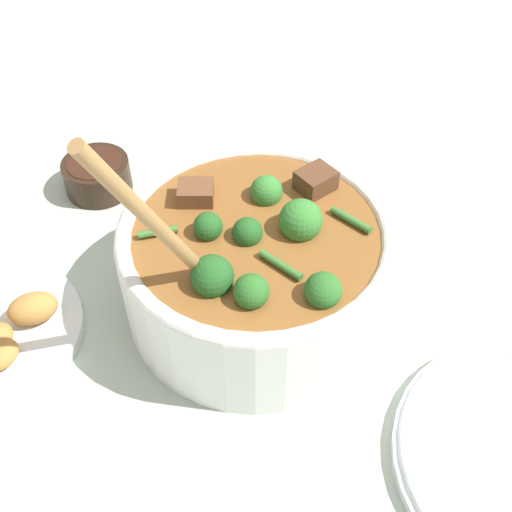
{
  "coord_description": "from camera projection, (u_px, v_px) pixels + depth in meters",
  "views": [
    {
      "loc": [
        -0.08,
        0.42,
        0.52
      ],
      "look_at": [
        0.0,
        0.0,
        0.07
      ],
      "focal_mm": 45.0,
      "sensor_mm": 36.0,
      "label": 1
    }
  ],
  "objects": [
    {
      "name": "ground_plane",
      "position": [
        256.0,
        303.0,
        0.67
      ],
      "size": [
        4.0,
        4.0,
        0.0
      ],
      "primitive_type": "plane",
      "color": "#ADBCAD"
    },
    {
      "name": "stew_bowl",
      "position": [
        256.0,
        261.0,
        0.63
      ],
      "size": [
        0.26,
        0.28,
        0.29
      ],
      "color": "white",
      "rests_on": "ground_plane"
    },
    {
      "name": "condiment_bowl",
      "position": [
        97.0,
        174.0,
        0.78
      ],
      "size": [
        0.08,
        0.08,
        0.04
      ],
      "color": "black",
      "rests_on": "ground_plane"
    }
  ]
}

